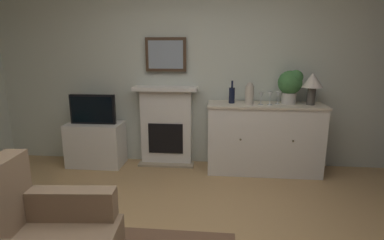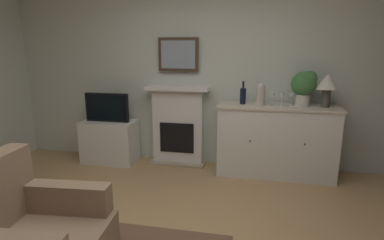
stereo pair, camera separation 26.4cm
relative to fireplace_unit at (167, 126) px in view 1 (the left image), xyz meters
name	(u,v)px [view 1 (the left image)]	position (x,y,z in m)	size (l,w,h in m)	color
wall_rear	(202,71)	(0.49, 0.13, 0.76)	(5.91, 0.06, 2.62)	silver
fireplace_unit	(167,126)	(0.00, 0.00, 0.00)	(0.87, 0.30, 1.10)	white
framed_picture	(166,55)	(0.00, 0.05, 0.97)	(0.55, 0.04, 0.45)	#473323
sideboard_cabinet	(264,138)	(1.32, -0.18, -0.09)	(1.48, 0.49, 0.91)	white
table_lamp	(312,83)	(1.87, -0.18, 0.65)	(0.26, 0.26, 0.40)	#4C4742
wine_bottle	(232,95)	(0.89, -0.15, 0.47)	(0.08, 0.08, 0.29)	black
wine_glass_left	(261,95)	(1.25, -0.23, 0.49)	(0.07, 0.07, 0.16)	silver
wine_glass_center	(270,95)	(1.36, -0.24, 0.49)	(0.07, 0.07, 0.16)	silver
wine_glass_right	(278,95)	(1.47, -0.17, 0.49)	(0.07, 0.07, 0.16)	silver
vase_decorative	(249,93)	(1.11, -0.23, 0.51)	(0.11, 0.11, 0.28)	beige
tv_cabinet	(96,144)	(-0.97, -0.16, -0.25)	(0.75, 0.42, 0.60)	white
tv_set	(93,109)	(-0.98, -0.19, 0.25)	(0.62, 0.07, 0.40)	black
potted_plant_small	(291,84)	(1.62, -0.13, 0.62)	(0.30, 0.30, 0.43)	beige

